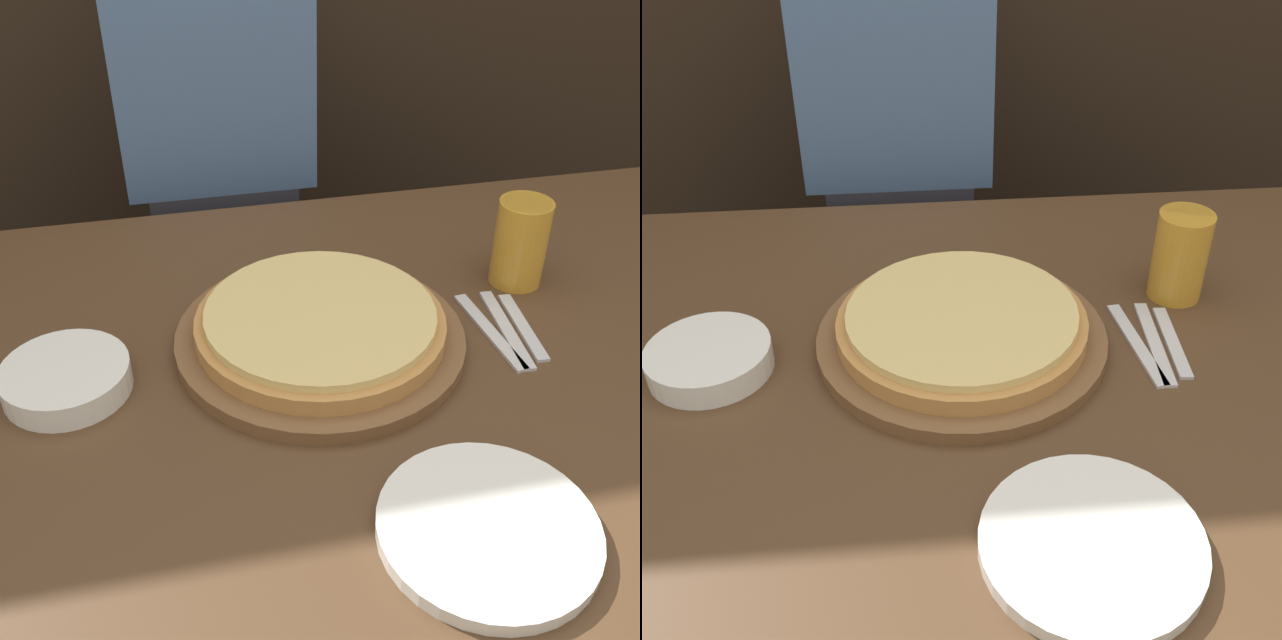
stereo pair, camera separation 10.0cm
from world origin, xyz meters
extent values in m
cube|color=#4C331E|center=(0.00, 0.00, 0.36)|extent=(1.39, 0.97, 0.72)
cylinder|color=brown|center=(-0.06, 0.05, 0.73)|extent=(0.39, 0.39, 0.02)
cylinder|color=#B77F42|center=(-0.06, 0.05, 0.75)|extent=(0.34, 0.34, 0.02)
cylinder|color=#E0C175|center=(-0.06, 0.05, 0.77)|extent=(0.31, 0.31, 0.01)
cylinder|color=gold|center=(0.27, 0.15, 0.78)|extent=(0.08, 0.08, 0.13)
cylinder|color=white|center=(0.27, 0.15, 0.84)|extent=(0.08, 0.08, 0.02)
cylinder|color=white|center=(0.04, -0.30, 0.73)|extent=(0.23, 0.23, 0.02)
cylinder|color=white|center=(-0.39, 0.03, 0.73)|extent=(0.16, 0.16, 0.04)
cube|color=silver|center=(0.18, 0.03, 0.72)|extent=(0.04, 0.19, 0.00)
cube|color=silver|center=(0.20, 0.03, 0.72)|extent=(0.03, 0.19, 0.00)
cube|color=silver|center=(0.23, 0.03, 0.72)|extent=(0.03, 0.16, 0.00)
cube|color=#33333D|center=(-0.13, 0.67, 0.35)|extent=(0.29, 0.20, 0.70)
cube|color=#4C6B99|center=(-0.13, 0.67, 0.91)|extent=(0.36, 0.20, 0.42)
camera|label=1|loc=(-0.24, -0.74, 1.34)|focal=42.00mm
camera|label=2|loc=(-0.14, -0.76, 1.34)|focal=42.00mm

